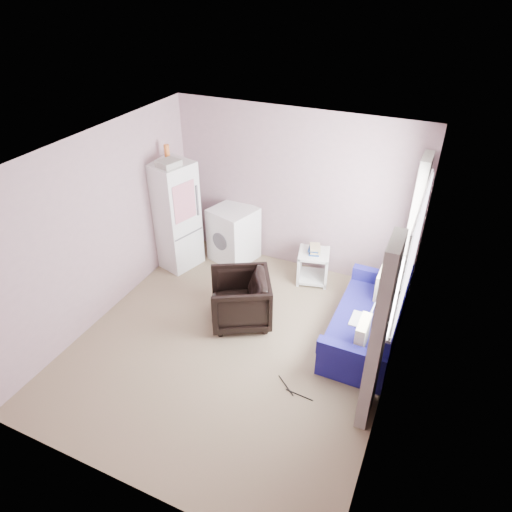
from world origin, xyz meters
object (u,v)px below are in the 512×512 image
(washing_machine, at_px, (234,233))
(sofa, at_px, (370,324))
(fridge, at_px, (175,215))
(armchair, at_px, (240,297))
(side_table, at_px, (313,264))

(washing_machine, xyz_separation_m, sofa, (2.47, -1.07, -0.18))
(fridge, relative_size, washing_machine, 2.18)
(armchair, height_order, sofa, armchair)
(fridge, height_order, sofa, fridge)
(fridge, distance_m, sofa, 3.32)
(side_table, bearing_deg, armchair, -114.60)
(washing_machine, xyz_separation_m, side_table, (1.38, -0.08, -0.18))
(armchair, bearing_deg, sofa, 71.46)
(armchair, bearing_deg, fridge, -148.88)
(fridge, distance_m, washing_machine, 0.99)
(washing_machine, distance_m, sofa, 2.70)
(side_table, height_order, sofa, sofa)
(armchair, distance_m, washing_machine, 1.59)
(washing_machine, height_order, side_table, washing_machine)
(washing_machine, relative_size, sofa, 0.51)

